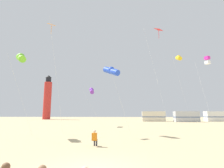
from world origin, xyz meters
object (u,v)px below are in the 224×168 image
rv_van_silver (186,117)px  kite_tube_violet (92,91)px  kite_diamond_scarlet (158,34)px  kite_tube_lime (21,58)px  rv_van_cream (153,116)px  rv_van_white (217,116)px  kite_flyer_standing (95,138)px  kite_box_magenta (207,60)px  kite_diamond_orange (52,30)px  lighthouse_distant (47,98)px  kite_tube_gold (179,58)px  kite_tube_blue (111,71)px

rv_van_silver → kite_tube_violet: bearing=-144.5°
kite_diamond_scarlet → kite_tube_lime: bearing=-165.1°
rv_van_cream → rv_van_white: 17.92m
kite_flyer_standing → kite_box_magenta: bearing=-131.7°
rv_van_cream → rv_van_silver: 8.68m
kite_diamond_orange → lighthouse_distant: lighthouse_distant is taller
kite_diamond_orange → kite_tube_lime: 5.36m
kite_flyer_standing → rv_van_white: size_ratio=0.18×
kite_diamond_orange → kite_tube_violet: (2.92, 12.33, -5.99)m
rv_van_cream → rv_van_white: size_ratio=0.99×
kite_tube_violet → rv_van_cream: kite_tube_violet is taller
rv_van_cream → rv_van_white: (17.90, 0.92, 0.00)m
kite_tube_lime → kite_box_magenta: (23.30, 8.44, 1.86)m
kite_diamond_orange → kite_tube_lime: (-2.22, -2.34, -4.28)m
kite_diamond_orange → kite_tube_gold: kite_diamond_orange is taller
kite_box_magenta → kite_tube_gold: bearing=115.9°
kite_tube_gold → lighthouse_distant: size_ratio=0.76×
rv_van_silver → rv_van_white: (9.52, 3.18, 0.00)m
kite_tube_lime → rv_van_white: kite_tube_lime is taller
kite_flyer_standing → rv_van_silver: size_ratio=0.18×
kite_diamond_orange → kite_tube_violet: kite_diamond_orange is taller
kite_tube_lime → kite_tube_blue: (9.50, 2.46, -0.96)m
kite_tube_gold → lighthouse_distant: 52.02m
kite_diamond_scarlet → kite_box_magenta: kite_diamond_scarlet is taller
kite_tube_gold → rv_van_white: bearing=52.8°
kite_tube_lime → kite_diamond_scarlet: 16.48m
kite_flyer_standing → rv_van_silver: bearing=-111.1°
kite_tube_gold → lighthouse_distant: (-38.28, 34.97, -4.17)m
kite_box_magenta → rv_van_white: bearing=62.3°
kite_flyer_standing → kite_tube_gold: size_ratio=0.09×
kite_tube_lime → kite_diamond_scarlet: kite_diamond_scarlet is taller
kite_diamond_scarlet → rv_van_silver: (12.58, 28.27, -10.90)m
kite_diamond_orange → kite_diamond_scarlet: kite_diamond_orange is taller
kite_flyer_standing → kite_tube_lime: kite_tube_lime is taller
rv_van_silver → kite_tube_gold: bearing=-113.0°
kite_tube_blue → kite_tube_violet: 12.98m
kite_tube_blue → kite_tube_violet: bearing=109.7°
lighthouse_distant → rv_van_cream: size_ratio=2.57×
kite_tube_lime → rv_van_cream: kite_tube_lime is taller
kite_tube_blue → rv_van_white: kite_tube_blue is taller
kite_tube_blue → rv_van_silver: bearing=58.3°
kite_box_magenta → lighthouse_distant: 57.19m
kite_tube_violet → lighthouse_distant: (-22.60, 33.83, 1.42)m
kite_diamond_orange → kite_tube_gold: (18.61, 11.19, -0.41)m
kite_flyer_standing → rv_van_white: bearing=-119.2°
kite_tube_lime → kite_tube_violet: 15.63m
kite_flyer_standing → lighthouse_distant: lighthouse_distant is taller
kite_tube_blue → kite_box_magenta: size_ratio=0.74×
kite_tube_violet → rv_van_silver: bearing=37.7°
kite_tube_lime → rv_van_white: bearing=43.5°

